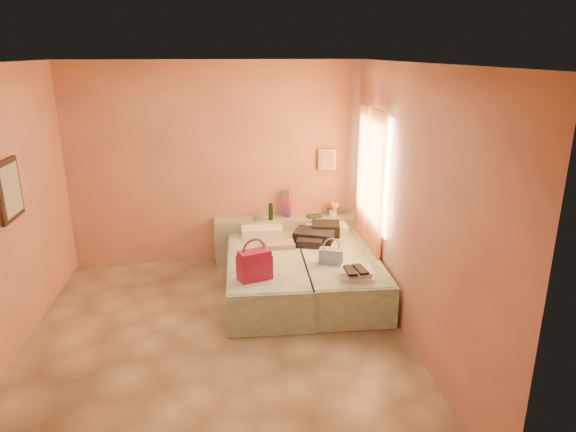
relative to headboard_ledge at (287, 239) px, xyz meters
name	(u,v)px	position (x,y,z in m)	size (l,w,h in m)	color
ground	(217,342)	(-0.98, -2.10, -0.33)	(4.50, 4.50, 0.00)	tan
room_walls	(231,163)	(-0.77, -1.53, 1.46)	(4.02, 4.51, 2.81)	#E1A078
headboard_ledge	(287,239)	(0.00, 0.00, 0.00)	(2.05, 0.30, 0.65)	#99A385
bed_left	(267,276)	(-0.38, -1.05, -0.08)	(0.90, 2.00, 0.50)	#C4E5B8
bed_right	(338,272)	(0.52, -1.05, -0.08)	(0.90, 2.00, 0.50)	#C4E5B8
water_bottle	(271,212)	(-0.24, -0.06, 0.44)	(0.06, 0.06, 0.23)	#143718
rainbow_box	(287,204)	(0.01, 0.06, 0.52)	(0.09, 0.09, 0.39)	#A6143D
small_dish	(258,218)	(-0.42, -0.02, 0.34)	(0.13, 0.13, 0.03)	#4E8F6B
green_book	(314,216)	(0.39, -0.01, 0.34)	(0.19, 0.14, 0.03)	#234228
flower_vase	(333,207)	(0.66, 0.02, 0.45)	(0.20, 0.20, 0.25)	white
magenta_handbag	(254,265)	(-0.55, -1.66, 0.34)	(0.36, 0.20, 0.34)	#A6143D
khaki_garment	(280,244)	(-0.18, -0.70, 0.21)	(0.37, 0.30, 0.06)	tan
clothes_pile	(318,234)	(0.36, -0.52, 0.26)	(0.56, 0.56, 0.17)	black
blue_handbag	(331,256)	(0.37, -1.33, 0.27)	(0.28, 0.12, 0.18)	#3C5C90
towel_stack	(358,274)	(0.60, -1.76, 0.23)	(0.35, 0.30, 0.10)	white
sandal_pair	(356,270)	(0.55, -1.81, 0.29)	(0.20, 0.26, 0.03)	black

